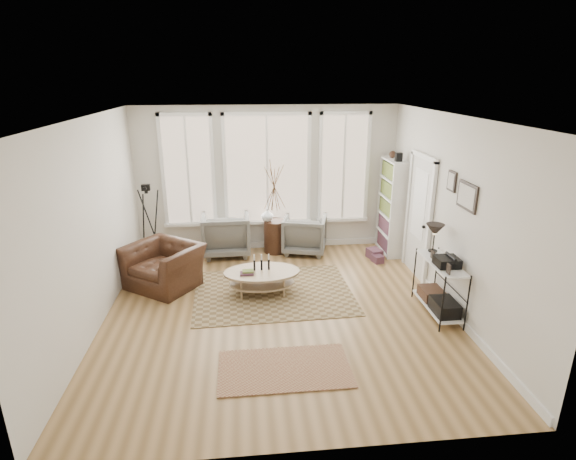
{
  "coord_description": "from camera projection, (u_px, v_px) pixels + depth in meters",
  "views": [
    {
      "loc": [
        -0.48,
        -6.1,
        3.42
      ],
      "look_at": [
        0.2,
        0.6,
        1.1
      ],
      "focal_mm": 28.0,
      "sensor_mm": 36.0,
      "label": 1
    }
  ],
  "objects": [
    {
      "name": "room",
      "position": [
        280.0,
        222.0,
        6.46
      ],
      "size": [
        5.5,
        5.54,
        2.9
      ],
      "color": "#A27C4B",
      "rests_on": "ground"
    },
    {
      "name": "bay_window",
      "position": [
        267.0,
        172.0,
        8.93
      ],
      "size": [
        4.14,
        0.12,
        2.24
      ],
      "color": "tan",
      "rests_on": "ground"
    },
    {
      "name": "door",
      "position": [
        419.0,
        214.0,
        7.86
      ],
      "size": [
        0.09,
        1.06,
        2.22
      ],
      "color": "silver",
      "rests_on": "ground"
    },
    {
      "name": "bookcase",
      "position": [
        391.0,
        207.0,
        8.92
      ],
      "size": [
        0.31,
        0.85,
        2.06
      ],
      "color": "white",
      "rests_on": "ground"
    },
    {
      "name": "low_shelf",
      "position": [
        439.0,
        282.0,
        6.69
      ],
      "size": [
        0.38,
        1.08,
        1.3
      ],
      "color": "white",
      "rests_on": "ground"
    },
    {
      "name": "wall_art",
      "position": [
        463.0,
        192.0,
        6.28
      ],
      "size": [
        0.04,
        0.88,
        0.44
      ],
      "color": "black",
      "rests_on": "ground"
    },
    {
      "name": "rug_main",
      "position": [
        273.0,
        292.0,
        7.47
      ],
      "size": [
        2.66,
        2.04,
        0.01
      ],
      "primitive_type": "cube",
      "rotation": [
        0.0,
        0.0,
        0.04
      ],
      "color": "brown",
      "rests_on": "ground"
    },
    {
      "name": "rug_runner",
      "position": [
        285.0,
        369.0,
        5.52
      ],
      "size": [
        1.62,
        0.91,
        0.01
      ],
      "primitive_type": "cube",
      "rotation": [
        0.0,
        0.0,
        0.01
      ],
      "color": "brown",
      "rests_on": "ground"
    },
    {
      "name": "coffee_table",
      "position": [
        261.0,
        276.0,
        7.37
      ],
      "size": [
        1.25,
        0.81,
        0.57
      ],
      "color": "tan",
      "rests_on": "ground"
    },
    {
      "name": "armchair_left",
      "position": [
        226.0,
        233.0,
        8.98
      ],
      "size": [
        0.95,
        0.98,
        0.86
      ],
      "primitive_type": "imported",
      "rotation": [
        0.0,
        0.0,
        3.17
      ],
      "color": "slate",
      "rests_on": "ground"
    },
    {
      "name": "armchair_right",
      "position": [
        305.0,
        234.0,
        9.09
      ],
      "size": [
        1.01,
        1.03,
        0.77
      ],
      "primitive_type": "imported",
      "rotation": [
        0.0,
        0.0,
        2.89
      ],
      "color": "slate",
      "rests_on": "ground"
    },
    {
      "name": "side_table",
      "position": [
        275.0,
        210.0,
        8.92
      ],
      "size": [
        0.44,
        0.44,
        1.87
      ],
      "color": "#3C2317",
      "rests_on": "ground"
    },
    {
      "name": "vase",
      "position": [
        267.0,
        215.0,
        8.94
      ],
      "size": [
        0.28,
        0.28,
        0.25
      ],
      "primitive_type": "imported",
      "rotation": [
        0.0,
        0.0,
        -0.17
      ],
      "color": "silver",
      "rests_on": "side_table"
    },
    {
      "name": "accent_chair",
      "position": [
        164.0,
        266.0,
        7.61
      ],
      "size": [
        1.49,
        1.46,
        0.73
      ],
      "primitive_type": "imported",
      "rotation": [
        0.0,
        0.0,
        -0.62
      ],
      "color": "#3C2317",
      "rests_on": "ground"
    },
    {
      "name": "tripod_camera",
      "position": [
        150.0,
        228.0,
        8.4
      ],
      "size": [
        0.55,
        0.55,
        1.55
      ],
      "color": "black",
      "rests_on": "ground"
    },
    {
      "name": "book_stack_near",
      "position": [
        374.0,
        254.0,
        8.86
      ],
      "size": [
        0.3,
        0.35,
        0.19
      ],
      "primitive_type": "cube",
      "rotation": [
        0.0,
        0.0,
        0.3
      ],
      "color": "maroon",
      "rests_on": "ground"
    },
    {
      "name": "book_stack_far",
      "position": [
        377.0,
        259.0,
        8.67
      ],
      "size": [
        0.23,
        0.26,
        0.14
      ],
      "primitive_type": "cube",
      "rotation": [
        0.0,
        0.0,
        0.26
      ],
      "color": "maroon",
      "rests_on": "ground"
    }
  ]
}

